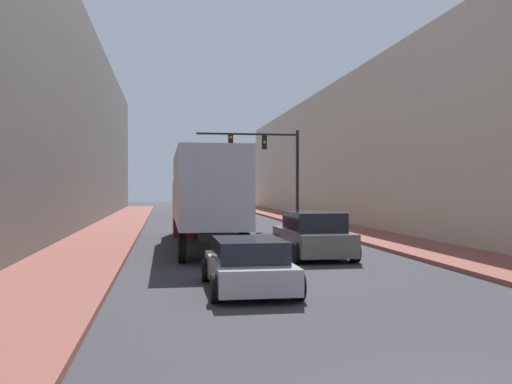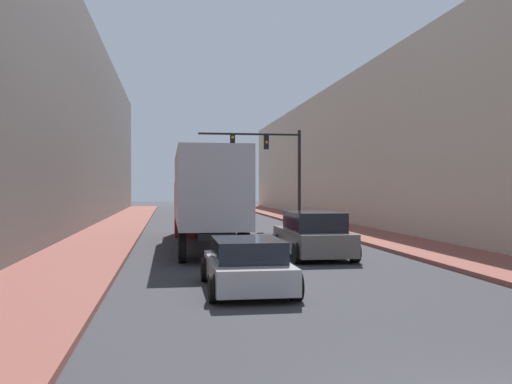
{
  "view_description": "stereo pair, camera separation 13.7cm",
  "coord_description": "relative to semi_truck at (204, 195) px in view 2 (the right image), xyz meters",
  "views": [
    {
      "loc": [
        -3.67,
        -4.96,
        2.54
      ],
      "look_at": [
        -0.6,
        14.15,
        2.39
      ],
      "focal_mm": 40.0,
      "sensor_mm": 36.0,
      "label": 1
    },
    {
      "loc": [
        -3.53,
        -4.98,
        2.54
      ],
      "look_at": [
        -0.6,
        14.15,
        2.39
      ],
      "focal_mm": 40.0,
      "sensor_mm": 36.0,
      "label": 2
    }
  ],
  "objects": [
    {
      "name": "building_left",
      "position": [
        -9.33,
        10.12,
        4.39
      ],
      "size": [
        6.0,
        80.0,
        13.25
      ],
      "color": "#66605B",
      "rests_on": "ground"
    },
    {
      "name": "sedan_car",
      "position": [
        0.38,
        -10.9,
        -1.61
      ],
      "size": [
        2.09,
        4.22,
        1.28
      ],
      "color": "#B7B7BC",
      "rests_on": "ground"
    },
    {
      "name": "traffic_signal_gantry",
      "position": [
        5.27,
        11.25,
        2.12
      ],
      "size": [
        6.64,
        0.35,
        6.26
      ],
      "color": "black",
      "rests_on": "ground"
    },
    {
      "name": "sidewalk_left",
      "position": [
        -4.66,
        10.12,
        -2.16
      ],
      "size": [
        3.34,
        80.0,
        0.15
      ],
      "color": "brown",
      "rests_on": "ground"
    },
    {
      "name": "building_right",
      "position": [
        13.34,
        10.12,
        2.83
      ],
      "size": [
        6.0,
        80.0,
        10.12
      ],
      "color": "beige",
      "rests_on": "ground"
    },
    {
      "name": "suv_car",
      "position": [
        3.71,
        -4.48,
        -1.45
      ],
      "size": [
        2.24,
        4.99,
        1.65
      ],
      "color": "slate",
      "rests_on": "ground"
    },
    {
      "name": "sidewalk_right",
      "position": [
        8.67,
        10.12,
        -2.16
      ],
      "size": [
        3.34,
        80.0,
        0.15
      ],
      "color": "brown",
      "rests_on": "ground"
    },
    {
      "name": "semi_truck",
      "position": [
        0.0,
        0.0,
        0.0
      ],
      "size": [
        2.46,
        13.66,
        3.97
      ],
      "color": "#B2B7C1",
      "rests_on": "ground"
    }
  ]
}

